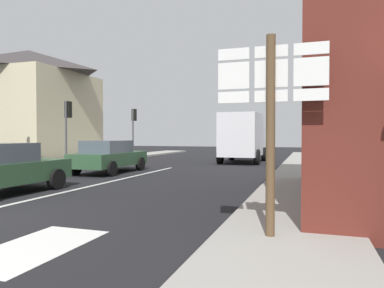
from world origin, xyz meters
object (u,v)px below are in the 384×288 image
(delivery_truck, at_px, (243,136))
(route_sign_post, at_px, (271,114))
(traffic_light_near_left, at_px, (68,118))
(traffic_light_far_left, at_px, (134,122))
(sedan_far, at_px, (109,156))

(delivery_truck, bearing_deg, route_sign_post, -78.41)
(route_sign_post, xyz_separation_m, traffic_light_near_left, (-12.08, 10.79, 0.65))
(delivery_truck, bearing_deg, traffic_light_far_left, 167.56)
(sedan_far, bearing_deg, route_sign_post, -46.59)
(sedan_far, xyz_separation_m, traffic_light_far_left, (-3.98, 9.96, 2.01))
(delivery_truck, bearing_deg, traffic_light_near_left, -146.15)
(delivery_truck, bearing_deg, sedan_far, -120.23)
(route_sign_post, bearing_deg, delivery_truck, 101.59)
(route_sign_post, bearing_deg, traffic_light_near_left, 138.22)
(delivery_truck, distance_m, traffic_light_far_left, 8.95)
(traffic_light_near_left, bearing_deg, route_sign_post, -41.78)
(traffic_light_near_left, bearing_deg, sedan_far, -29.28)
(traffic_light_near_left, xyz_separation_m, traffic_light_far_left, (0.00, 7.73, 0.11))
(route_sign_post, xyz_separation_m, traffic_light_far_left, (-12.08, 18.52, 0.76))
(sedan_far, xyz_separation_m, route_sign_post, (8.10, -8.56, 1.24))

